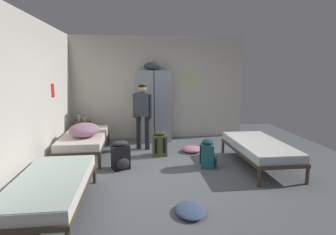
{
  "coord_description": "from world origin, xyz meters",
  "views": [
    {
      "loc": [
        -0.63,
        -4.98,
        1.87
      ],
      "look_at": [
        0.0,
        0.25,
        0.95
      ],
      "focal_mm": 29.41,
      "sensor_mm": 36.0,
      "label": 1
    }
  ],
  "objects": [
    {
      "name": "ground_plane",
      "position": [
        0.0,
        0.0,
        0.0
      ],
      "size": [
        7.98,
        7.98,
        0.0
      ],
      "primitive_type": "plane",
      "color": "slate"
    },
    {
      "name": "backpack_black",
      "position": [
        -0.92,
        0.09,
        0.26
      ],
      "size": [
        0.38,
        0.4,
        0.55
      ],
      "color": "black",
      "rests_on": "ground_plane"
    },
    {
      "name": "bed_right",
      "position": [
        1.75,
        -0.07,
        0.38
      ],
      "size": [
        0.9,
        1.9,
        0.49
      ],
      "color": "#473828",
      "rests_on": "ground_plane"
    },
    {
      "name": "backpack_teal",
      "position": [
        0.75,
        0.01,
        0.26
      ],
      "size": [
        0.38,
        0.37,
        0.55
      ],
      "color": "#23666B",
      "rests_on": "ground_plane"
    },
    {
      "name": "shelf_unit",
      "position": [
        -2.0,
        2.2,
        0.35
      ],
      "size": [
        0.38,
        0.3,
        0.57
      ],
      "color": "brown",
      "rests_on": "ground_plane"
    },
    {
      "name": "locker_bank",
      "position": [
        -0.15,
        2.21,
        0.97
      ],
      "size": [
        0.9,
        0.55,
        2.07
      ],
      "color": "#8C99A3",
      "rests_on": "ground_plane"
    },
    {
      "name": "bed_left_rear",
      "position": [
        -1.75,
        1.05,
        0.38
      ],
      "size": [
        0.9,
        1.9,
        0.49
      ],
      "color": "#473828",
      "rests_on": "ground_plane"
    },
    {
      "name": "bedding_heap",
      "position": [
        -1.69,
        0.79,
        0.63
      ],
      "size": [
        0.63,
        0.73,
        0.28
      ],
      "color": "gray",
      "rests_on": "bed_left_rear"
    },
    {
      "name": "lotion_bottle",
      "position": [
        -1.93,
        2.16,
        0.64
      ],
      "size": [
        0.06,
        0.06,
        0.16
      ],
      "color": "beige",
      "rests_on": "shelf_unit"
    },
    {
      "name": "clothes_pile_pink",
      "position": [
        0.66,
        1.03,
        0.06
      ],
      "size": [
        0.44,
        0.46,
        0.13
      ],
      "color": "pink",
      "rests_on": "ground_plane"
    },
    {
      "name": "bed_left_front",
      "position": [
        -1.75,
        -1.45,
        0.38
      ],
      "size": [
        0.9,
        1.9,
        0.49
      ],
      "color": "#473828",
      "rests_on": "ground_plane"
    },
    {
      "name": "room_backdrop",
      "position": [
        -1.19,
        1.23,
        1.37
      ],
      "size": [
        4.72,
        5.04,
        2.75
      ],
      "color": "beige",
      "rests_on": "ground_plane"
    },
    {
      "name": "backpack_olive",
      "position": [
        -0.11,
        0.85,
        0.26
      ],
      "size": [
        0.33,
        0.34,
        0.55
      ],
      "color": "#566038",
      "rests_on": "ground_plane"
    },
    {
      "name": "water_bottle",
      "position": [
        -2.08,
        2.22,
        0.66
      ],
      "size": [
        0.07,
        0.07,
        0.2
      ],
      "color": "silver",
      "rests_on": "shelf_unit"
    },
    {
      "name": "person_traveler",
      "position": [
        -0.46,
        1.39,
        0.93
      ],
      "size": [
        0.45,
        0.31,
        1.54
      ],
      "color": "black",
      "rests_on": "ground_plane"
    },
    {
      "name": "clothes_pile_denim",
      "position": [
        0.06,
        -1.68,
        0.04
      ],
      "size": [
        0.4,
        0.52,
        0.08
      ],
      "color": "#42567A",
      "rests_on": "ground_plane"
    }
  ]
}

